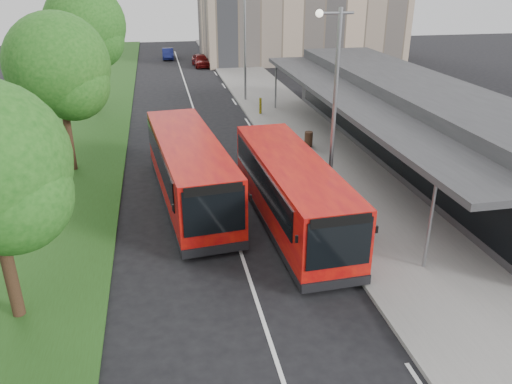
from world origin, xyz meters
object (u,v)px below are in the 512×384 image
lamp_post_far (244,39)px  bus_main (291,192)px  car_far (168,54)px  lamp_post_near (333,102)px  litter_bin (309,139)px  bus_second (189,170)px  bollard (260,106)px  car_near (201,60)px  tree_far (86,30)px  tree_mid (59,71)px

lamp_post_far → bus_main: 21.20m
lamp_post_far → car_far: 23.09m
lamp_post_near → lamp_post_far: size_ratio=1.00×
lamp_post_near → car_far: size_ratio=2.23×
litter_bin → car_far: size_ratio=0.23×
bus_second → litter_bin: bearing=34.1°
bus_second → bollard: 14.76m
lamp_post_near → car_near: bearing=93.0°
tree_far → bus_main: size_ratio=0.89×
tree_far → bus_second: bearing=-71.8°
car_far → bus_main: bearing=-83.8°
lamp_post_far → bus_main: size_ratio=0.81×
tree_far → car_near: tree_far is taller
car_near → tree_mid: bearing=-111.5°
lamp_post_near → bus_second: bearing=159.3°
tree_far → car_far: 24.39m
lamp_post_far → car_near: lamp_post_far is taller
tree_mid → bollard: bearing=36.6°
lamp_post_near → litter_bin: (1.62, 8.05, -4.15)m
lamp_post_far → bus_second: bearing=-107.2°
tree_mid → car_near: size_ratio=2.00×
tree_far → litter_bin: size_ratio=10.45×
tree_mid → lamp_post_near: 13.18m
tree_far → lamp_post_far: bearing=4.9°
lamp_post_near → car_far: lamp_post_near is taller
car_near → bus_main: bearing=-93.8°
tree_far → bollard: 12.99m
litter_bin → bollard: (-1.25, 7.54, 0.13)m
bollard → tree_mid: bearing=-143.4°
bollard → car_near: size_ratio=0.28×
litter_bin → car_near: car_near is taller
bus_second → litter_bin: (7.17, 5.96, -0.91)m
litter_bin → car_far: (-6.74, 34.09, 0.02)m
tree_mid → bus_second: tree_mid is taller
tree_far → lamp_post_far: tree_far is taller
lamp_post_far → litter_bin: bearing=-82.3°
car_far → lamp_post_near: bearing=-81.3°
tree_mid → tree_far: bearing=90.0°
car_far → bollard: bearing=-76.5°
lamp_post_far → bus_second: lamp_post_far is taller
tree_mid → car_near: 30.99m
bollard → car_near: 20.83m
car_near → car_far: size_ratio=1.08×
bus_main → car_far: size_ratio=2.76×
lamp_post_near → tree_far: bearing=120.3°
tree_far → litter_bin: (12.75, -11.00, -5.09)m
lamp_post_near → litter_bin: size_ratio=9.54×
lamp_post_near → bus_main: size_ratio=0.81×
lamp_post_far → litter_bin: 12.75m
car_far → lamp_post_far: bearing=-75.2°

